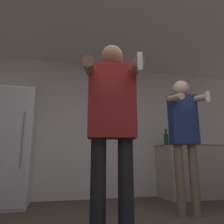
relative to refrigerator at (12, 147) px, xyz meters
name	(u,v)px	position (x,y,z in m)	size (l,w,h in m)	color
wall_back	(95,128)	(1.36, 0.39, 0.39)	(7.00, 0.06, 2.55)	silver
ceiling_slab	(115,21)	(1.36, -1.11, 1.69)	(7.00, 3.47, 0.05)	silver
refrigerator	(12,147)	(0.00, 0.00, 0.00)	(0.61, 0.76, 1.77)	white
counter	(190,171)	(3.14, 0.05, -0.41)	(1.14, 0.66, 0.96)	#BCB29E
bottle_tall_gin	(192,140)	(3.23, 0.03, 0.19)	(0.08, 0.08, 0.28)	silver
bottle_dark_rum	(166,139)	(2.67, 0.03, 0.19)	(0.08, 0.08, 0.31)	#194723
bottle_short_whiskey	(179,139)	(2.95, 0.03, 0.18)	(0.07, 0.07, 0.29)	#563314
bottle_brown_liquor	(185,138)	(3.06, 0.03, 0.22)	(0.07, 0.07, 0.36)	black
person_woman_foreground	(112,121)	(1.09, -1.97, 0.12)	(0.53, 0.53, 1.69)	black
person_man_side	(184,129)	(2.30, -1.16, 0.20)	(0.46, 0.54, 1.77)	#75664C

